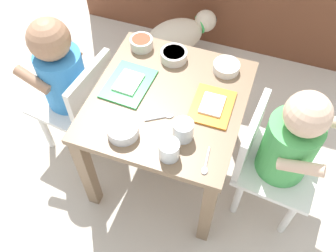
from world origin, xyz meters
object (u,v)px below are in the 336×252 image
(water_cup_left, at_px, (169,151))
(spoon_by_right_tray, at_px, (206,164))
(seated_child_left, at_px, (64,75))
(veggie_bowl_far, at_px, (123,130))
(seated_child_right, at_px, (286,145))
(dining_table, at_px, (168,114))
(veggie_bowl_near, at_px, (174,55))
(cereal_bowl_right_side, at_px, (141,43))
(dog, at_px, (179,35))
(cereal_bowl_left_side, at_px, (226,67))
(spoon_by_left_tray, at_px, (162,117))
(water_cup_right, at_px, (183,131))
(food_tray_right, at_px, (212,106))
(food_tray_left, at_px, (129,83))

(water_cup_left, bearing_deg, spoon_by_right_tray, 4.10)
(seated_child_left, relative_size, veggie_bowl_far, 6.54)
(seated_child_right, height_order, water_cup_left, seated_child_right)
(dining_table, bearing_deg, veggie_bowl_near, 103.02)
(veggie_bowl_far, height_order, cereal_bowl_right_side, same)
(dog, xyz_separation_m, spoon_by_right_tray, (0.37, -0.86, 0.29))
(water_cup_left, relative_size, cereal_bowl_left_side, 0.67)
(cereal_bowl_left_side, distance_m, spoon_by_left_tray, 0.32)
(seated_child_right, bearing_deg, water_cup_right, -159.87)
(veggie_bowl_far, relative_size, cereal_bowl_left_side, 1.06)
(dog, height_order, water_cup_right, water_cup_right)
(dining_table, bearing_deg, seated_child_right, -2.11)
(spoon_by_left_tray, bearing_deg, dining_table, 96.57)
(seated_child_left, relative_size, cereal_bowl_right_side, 7.61)
(food_tray_right, bearing_deg, dog, 117.02)
(water_cup_right, xyz_separation_m, cereal_bowl_left_side, (0.06, 0.33, -0.01))
(seated_child_left, height_order, dog, seated_child_left)
(seated_child_left, relative_size, spoon_by_left_tray, 7.38)
(water_cup_left, distance_m, water_cup_right, 0.08)
(water_cup_left, height_order, spoon_by_right_tray, water_cup_left)
(seated_child_right, height_order, cereal_bowl_right_side, seated_child_right)
(spoon_by_right_tray, bearing_deg, food_tray_right, 100.76)
(dog, relative_size, water_cup_left, 5.42)
(seated_child_left, distance_m, water_cup_right, 0.55)
(water_cup_right, height_order, veggie_bowl_far, water_cup_right)
(cereal_bowl_right_side, bearing_deg, veggie_bowl_near, -8.72)
(dining_table, distance_m, dog, 0.70)
(seated_child_left, height_order, cereal_bowl_left_side, seated_child_left)
(veggie_bowl_near, xyz_separation_m, cereal_bowl_left_side, (0.20, 0.01, -0.00))
(water_cup_left, bearing_deg, water_cup_right, 77.99)
(veggie_bowl_near, distance_m, spoon_by_right_tray, 0.47)
(seated_child_right, relative_size, spoon_by_right_tray, 6.61)
(seated_child_right, xyz_separation_m, dog, (-0.59, 0.66, -0.23))
(dining_table, relative_size, food_tray_left, 2.76)
(water_cup_right, height_order, spoon_by_left_tray, water_cup_right)
(water_cup_right, bearing_deg, seated_child_right, 20.13)
(veggie_bowl_near, distance_m, cereal_bowl_right_side, 0.14)
(food_tray_left, bearing_deg, dog, 91.32)
(seated_child_left, distance_m, spoon_by_left_tray, 0.45)
(veggie_bowl_near, bearing_deg, dining_table, -76.98)
(dining_table, distance_m, veggie_bowl_far, 0.24)
(seated_child_right, bearing_deg, cereal_bowl_left_side, 141.64)
(seated_child_left, distance_m, cereal_bowl_left_side, 0.61)
(dog, xyz_separation_m, water_cup_left, (0.25, -0.87, 0.31))
(food_tray_right, xyz_separation_m, water_cup_right, (-0.06, -0.15, 0.02))
(seated_child_left, xyz_separation_m, water_cup_right, (0.52, -0.15, 0.08))
(veggie_bowl_far, xyz_separation_m, veggie_bowl_near, (0.04, 0.38, -0.00))
(cereal_bowl_right_side, distance_m, spoon_by_right_tray, 0.57)
(water_cup_left, xyz_separation_m, veggie_bowl_far, (-0.17, 0.03, -0.01))
(spoon_by_right_tray, bearing_deg, veggie_bowl_near, 121.02)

